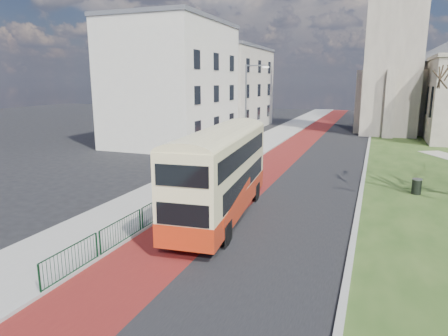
% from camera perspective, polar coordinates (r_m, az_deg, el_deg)
% --- Properties ---
extents(ground, '(160.00, 160.00, 0.00)m').
position_cam_1_polar(ground, '(19.20, -0.71, -8.12)').
color(ground, black).
rests_on(ground, ground).
extents(road_carriageway, '(9.00, 120.00, 0.01)m').
position_cam_1_polar(road_carriageway, '(37.68, 12.71, 1.81)').
color(road_carriageway, black).
rests_on(road_carriageway, ground).
extents(bus_lane, '(3.40, 120.00, 0.01)m').
position_cam_1_polar(bus_lane, '(38.14, 8.69, 2.10)').
color(bus_lane, '#591414').
rests_on(bus_lane, ground).
extents(pavement_west, '(4.00, 120.00, 0.12)m').
position_cam_1_polar(pavement_west, '(39.08, 3.24, 2.55)').
color(pavement_west, gray).
rests_on(pavement_west, ground).
extents(kerb_west, '(0.25, 120.00, 0.13)m').
position_cam_1_polar(kerb_west, '(38.54, 6.08, 2.37)').
color(kerb_west, '#999993').
rests_on(kerb_west, ground).
extents(kerb_east, '(0.25, 80.00, 0.13)m').
position_cam_1_polar(kerb_east, '(39.29, 19.79, 1.89)').
color(kerb_east, '#999993').
rests_on(kerb_east, ground).
extents(pedestrian_railing, '(0.07, 24.00, 1.12)m').
position_cam_1_polar(pedestrian_railing, '(23.64, -3.81, -2.77)').
color(pedestrian_railing, '#0B3419').
rests_on(pedestrian_railing, ground).
extents(gothic_church, '(16.38, 18.00, 40.00)m').
position_cam_1_polar(gothic_church, '(55.41, 28.29, 17.62)').
color(gothic_church, gray).
rests_on(gothic_church, ground).
extents(street_block_near, '(10.30, 14.30, 13.00)m').
position_cam_1_polar(street_block_near, '(43.87, -7.35, 12.01)').
color(street_block_near, silver).
rests_on(street_block_near, ground).
extents(street_block_far, '(10.30, 16.30, 11.50)m').
position_cam_1_polar(street_block_far, '(58.48, 0.21, 11.44)').
color(street_block_far, '#BCB39F').
rests_on(street_block_far, ground).
extents(streetlamp, '(2.13, 0.18, 8.00)m').
position_cam_1_polar(streetlamp, '(36.47, 3.35, 9.02)').
color(streetlamp, gray).
rests_on(streetlamp, pavement_west).
extents(bus, '(3.43, 10.60, 4.36)m').
position_cam_1_polar(bus, '(19.39, -0.46, -0.24)').
color(bus, '#B72C10').
rests_on(bus, ground).
extents(litter_bin, '(0.69, 0.69, 0.94)m').
position_cam_1_polar(litter_bin, '(26.59, 25.81, -2.38)').
color(litter_bin, black).
rests_on(litter_bin, grass_green).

